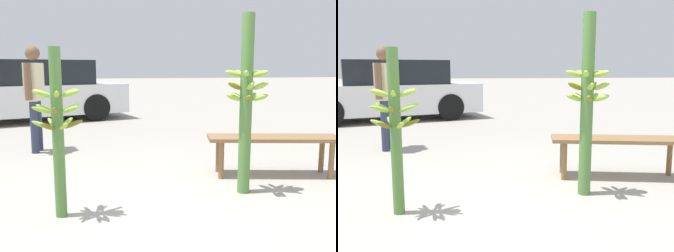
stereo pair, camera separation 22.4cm
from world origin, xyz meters
TOP-DOWN VIEW (x-y plane):
  - ground_plane at (0.00, 0.00)m, footprint 80.00×80.00m
  - banana_stalk_left at (-0.80, 0.19)m, footprint 0.42×0.42m
  - banana_stalk_center at (0.94, 0.46)m, footprint 0.42×0.43m
  - vendor_person at (-1.34, 2.79)m, footprint 0.25×0.59m
  - market_bench at (1.51, 0.95)m, footprint 1.55×0.70m
  - parked_car at (-1.87, 6.31)m, footprint 4.54×2.86m

SIDE VIEW (x-z plane):
  - ground_plane at x=0.00m, z-range 0.00..0.00m
  - market_bench at x=1.51m, z-range 0.16..0.62m
  - parked_car at x=-1.87m, z-range -0.03..1.38m
  - banana_stalk_left at x=-0.80m, z-range 0.05..1.46m
  - banana_stalk_center at x=0.94m, z-range 0.04..1.79m
  - vendor_person at x=-1.34m, z-range 0.15..1.70m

